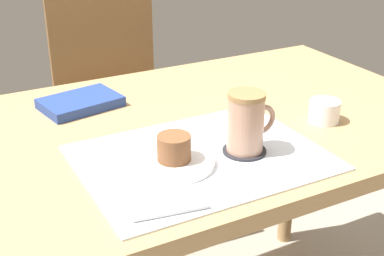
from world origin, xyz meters
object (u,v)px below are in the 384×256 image
(pastry, at_px, (174,148))
(coffee_mug, at_px, (247,122))
(wooden_chair, at_px, (114,97))
(sugar_bowl, at_px, (324,111))
(small_book, at_px, (81,102))
(dining_table, at_px, (177,156))
(pastry_plate, at_px, (174,162))

(pastry, distance_m, coffee_mug, 0.15)
(wooden_chair, height_order, sugar_bowl, wooden_chair)
(wooden_chair, xyz_separation_m, small_book, (-0.28, -0.55, 0.23))
(dining_table, bearing_deg, small_book, 127.79)
(wooden_chair, distance_m, sugar_bowl, 0.94)
(dining_table, bearing_deg, coffee_mug, -71.56)
(pastry_plate, bearing_deg, wooden_chair, 77.32)
(wooden_chair, distance_m, coffee_mug, 0.98)
(wooden_chair, distance_m, pastry, 0.98)
(coffee_mug, bearing_deg, sugar_bowl, 11.34)
(wooden_chair, bearing_deg, sugar_bowl, 105.59)
(pastry, bearing_deg, dining_table, 62.56)
(sugar_bowl, bearing_deg, wooden_chair, 101.78)
(dining_table, bearing_deg, wooden_chair, 80.99)
(sugar_bowl, bearing_deg, coffee_mug, -168.66)
(pastry_plate, distance_m, coffee_mug, 0.16)
(pastry_plate, distance_m, small_book, 0.38)
(wooden_chair, height_order, small_book, wooden_chair)
(sugar_bowl, relative_size, small_book, 0.39)
(coffee_mug, bearing_deg, dining_table, 108.44)
(coffee_mug, xyz_separation_m, small_book, (-0.22, 0.39, -0.06))
(wooden_chair, height_order, pastry_plate, wooden_chair)
(wooden_chair, relative_size, pastry, 14.34)
(pastry, bearing_deg, coffee_mug, -6.32)
(dining_table, distance_m, small_book, 0.27)
(small_book, bearing_deg, wooden_chair, 52.93)
(dining_table, height_order, wooden_chair, wooden_chair)
(pastry_plate, relative_size, pastry, 2.41)
(pastry, relative_size, sugar_bowl, 0.92)
(dining_table, bearing_deg, sugar_bowl, -24.28)
(dining_table, height_order, pastry_plate, pastry_plate)
(dining_table, relative_size, wooden_chair, 1.42)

